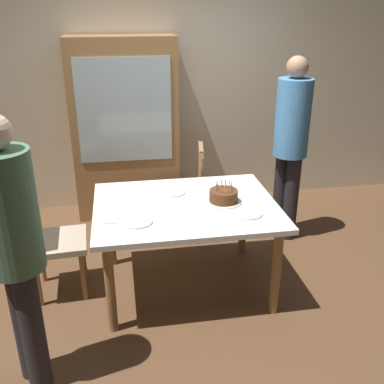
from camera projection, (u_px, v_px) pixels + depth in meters
ground at (186, 285)px, 3.71m from camera, size 6.40×6.40×0.00m
back_wall at (160, 90)px, 4.87m from camera, size 6.40×0.10×2.60m
dining_table at (186, 215)px, 3.44m from camera, size 1.41×1.10×0.75m
birthday_cake at (224, 197)px, 3.42m from camera, size 0.28×0.28×0.17m
plate_near_celebrant at (137, 222)px, 3.12m from camera, size 0.22×0.22×0.01m
plate_far_side at (173, 192)px, 3.62m from camera, size 0.22×0.22×0.01m
plate_near_guest at (247, 213)px, 3.25m from camera, size 0.22×0.22×0.01m
fork_near_celebrant at (114, 223)px, 3.11m from camera, size 0.18×0.03×0.01m
fork_far_side at (153, 194)px, 3.58m from camera, size 0.18×0.03×0.01m
chair_spindle_back at (183, 194)px, 4.32m from camera, size 0.50×0.50×0.95m
chair_upholstered at (45, 234)px, 3.42m from camera, size 0.47×0.47×0.95m
person_celebrant at (13, 245)px, 2.40m from camera, size 0.32×0.32×1.70m
person_guest at (291, 139)px, 4.12m from camera, size 0.32×0.32×1.77m
china_cabinet at (125, 129)px, 4.68m from camera, size 1.10×0.45×1.90m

